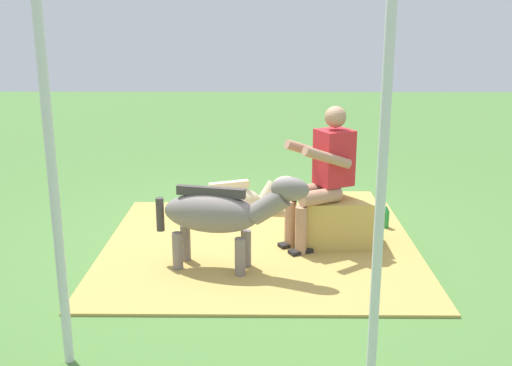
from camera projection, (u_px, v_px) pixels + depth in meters
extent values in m
plane|color=#4C7A38|center=(251.00, 244.00, 5.92)|extent=(24.00, 24.00, 0.00)
cube|color=tan|center=(260.00, 247.00, 5.82)|extent=(2.97, 2.77, 0.02)
cube|color=tan|center=(337.00, 222.00, 5.84)|extent=(0.70, 0.47, 0.47)
cylinder|color=tan|center=(320.00, 197.00, 5.59)|extent=(0.42, 0.31, 0.14)
cylinder|color=tan|center=(301.00, 232.00, 5.58)|extent=(0.11, 0.11, 0.47)
cube|color=black|center=(301.00, 252.00, 5.64)|extent=(0.24, 0.19, 0.06)
cylinder|color=tan|center=(309.00, 191.00, 5.76)|extent=(0.42, 0.31, 0.14)
cylinder|color=tan|center=(290.00, 225.00, 5.76)|extent=(0.11, 0.11, 0.47)
cube|color=black|center=(290.00, 245.00, 5.81)|extent=(0.24, 0.19, 0.06)
cube|color=red|center=(334.00, 157.00, 5.67)|extent=(0.39, 0.39, 0.52)
cylinder|color=tan|center=(327.00, 158.00, 5.44)|extent=(0.49, 0.31, 0.26)
cylinder|color=tan|center=(309.00, 151.00, 5.72)|extent=(0.49, 0.31, 0.26)
sphere|color=tan|center=(335.00, 117.00, 5.57)|extent=(0.20, 0.20, 0.20)
ellipsoid|color=slate|center=(211.00, 213.00, 5.20)|extent=(0.89, 0.50, 0.34)
cylinder|color=slate|center=(246.00, 249.00, 5.32)|extent=(0.09, 0.09, 0.35)
cylinder|color=slate|center=(240.00, 258.00, 5.13)|extent=(0.09, 0.09, 0.35)
cylinder|color=slate|center=(186.00, 244.00, 5.45)|extent=(0.09, 0.09, 0.35)
cylinder|color=slate|center=(178.00, 252.00, 5.26)|extent=(0.09, 0.09, 0.35)
cylinder|color=slate|center=(268.00, 206.00, 5.06)|extent=(0.40, 0.26, 0.33)
ellipsoid|color=slate|center=(290.00, 189.00, 4.97)|extent=(0.35, 0.23, 0.20)
cube|color=#433D3A|center=(211.00, 192.00, 5.15)|extent=(0.60, 0.20, 0.08)
cylinder|color=#433D3A|center=(160.00, 214.00, 5.32)|extent=(0.07, 0.07, 0.30)
ellipsoid|color=beige|center=(222.00, 204.00, 6.58)|extent=(0.97, 0.70, 0.36)
cube|color=beige|center=(268.00, 210.00, 6.80)|extent=(0.35, 0.33, 0.10)
cylinder|color=beige|center=(270.00, 193.00, 6.76)|extent=(0.33, 0.27, 0.30)
ellipsoid|color=beige|center=(285.00, 185.00, 6.80)|extent=(0.34, 0.26, 0.20)
cube|color=beige|center=(229.00, 185.00, 6.56)|extent=(0.44, 0.24, 0.08)
cylinder|color=#268C3F|center=(386.00, 220.00, 6.30)|extent=(0.07, 0.07, 0.20)
cone|color=#268C3F|center=(386.00, 208.00, 6.26)|extent=(0.06, 0.06, 0.06)
cylinder|color=silver|center=(381.00, 186.00, 3.46)|extent=(0.06, 0.06, 2.44)
cylinder|color=silver|center=(53.00, 179.00, 3.61)|extent=(0.06, 0.06, 2.44)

